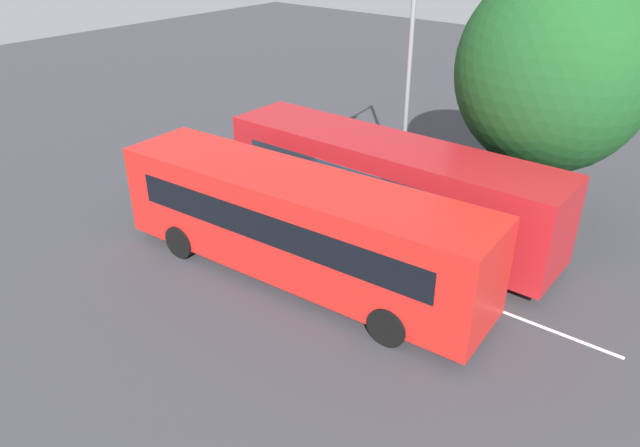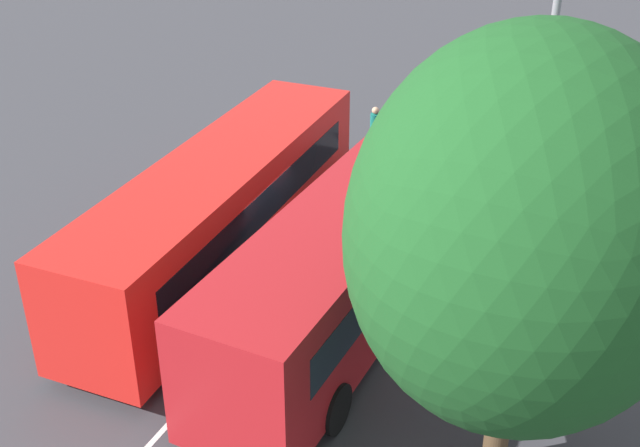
% 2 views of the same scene
% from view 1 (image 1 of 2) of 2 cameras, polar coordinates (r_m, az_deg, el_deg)
% --- Properties ---
extents(ground_plane, '(79.21, 79.21, 0.00)m').
position_cam_1_polar(ground_plane, '(18.76, 1.25, -2.23)').
color(ground_plane, '#38383D').
extents(bus_far_left, '(11.29, 2.71, 3.09)m').
position_cam_1_polar(bus_far_left, '(19.03, 6.35, 3.84)').
color(bus_far_left, '#AD191E').
rests_on(bus_far_left, ground).
extents(bus_center_left, '(11.40, 3.28, 3.09)m').
position_cam_1_polar(bus_center_left, '(16.47, -2.25, -0.01)').
color(bus_center_left, red).
rests_on(bus_center_left, ground).
extents(pedestrian, '(0.43, 0.43, 1.79)m').
position_cam_1_polar(pedestrian, '(22.69, -16.36, 5.12)').
color(pedestrian, '#232833').
rests_on(pedestrian, ground).
extents(street_lamp, '(0.55, 2.49, 7.67)m').
position_cam_1_polar(street_lamp, '(21.37, 8.27, 14.12)').
color(street_lamp, gray).
rests_on(street_lamp, ground).
extents(depot_tree, '(6.14, 5.53, 8.20)m').
position_cam_1_polar(depot_tree, '(20.38, 21.42, 13.43)').
color(depot_tree, '#4C3823').
rests_on(depot_tree, ground).
extents(lane_stripe_outer_left, '(17.25, 0.61, 0.01)m').
position_cam_1_polar(lane_stripe_outer_left, '(18.76, 1.25, -2.22)').
color(lane_stripe_outer_left, silver).
rests_on(lane_stripe_outer_left, ground).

